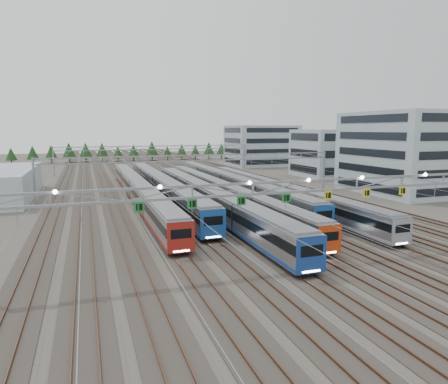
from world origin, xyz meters
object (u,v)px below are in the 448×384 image
object	(u,v)px
depot_bldg_mid	(326,153)
train_b	(161,186)
gantry_near	(307,188)
depot_bldg_south	(406,153)
gantry_mid	(196,163)
west_shed	(5,184)
train_e	(227,183)
train_c	(206,198)
depot_bldg_north	(261,146)
train_a	(138,190)
train_f	(275,191)
train_d	(221,191)
gantry_far	(156,151)

from	to	relation	value
depot_bldg_mid	train_b	bearing A→B (deg)	-158.09
gantry_near	depot_bldg_south	bearing A→B (deg)	37.18
depot_bldg_mid	gantry_mid	bearing A→B (deg)	-154.42
depot_bldg_south	west_shed	world-z (taller)	depot_bldg_south
train_b	depot_bldg_south	distance (m)	49.03
train_e	gantry_near	xyz separation A→B (m)	(-6.80, -41.54, 4.96)
train_c	depot_bldg_north	xyz separation A→B (m)	(41.46, 70.94, 4.84)
train_c	train_e	distance (m)	17.97
gantry_near	gantry_mid	size ratio (longest dim) A/B	1.00
train_a	train_e	world-z (taller)	train_e
train_f	train_a	bearing A→B (deg)	158.29
train_d	gantry_mid	world-z (taller)	gantry_mid
train_a	train_d	size ratio (longest dim) A/B	1.03
train_f	gantry_near	distance (m)	31.86
depot_bldg_north	west_shed	xyz separation A→B (m)	(-73.29, -47.21, -4.27)
train_f	gantry_mid	bearing A→B (deg)	136.24
gantry_near	depot_bldg_mid	xyz separation A→B (m)	(41.60, 60.00, -0.80)
gantry_far	depot_bldg_north	world-z (taller)	depot_bldg_north
depot_bldg_south	train_a	bearing A→B (deg)	172.19
train_a	train_b	bearing A→B (deg)	26.79
depot_bldg_mid	depot_bldg_north	bearing A→B (deg)	93.63
gantry_near	gantry_mid	bearing A→B (deg)	89.93
train_f	gantry_far	distance (m)	57.07
train_c	gantry_far	bearing A→B (deg)	87.82
train_e	depot_bldg_mid	world-z (taller)	depot_bldg_mid
train_c	train_f	bearing A→B (deg)	14.00
train_b	depot_bldg_south	size ratio (longest dim) A/B	2.94
west_shed	gantry_mid	bearing A→B (deg)	-15.72
train_a	train_c	size ratio (longest dim) A/B	1.10
depot_bldg_north	gantry_mid	bearing A→B (deg)	-124.61
train_b	gantry_far	xyz separation A→B (m)	(6.75, 44.54, 4.18)
depot_bldg_north	train_c	bearing A→B (deg)	-120.30
train_e	gantry_near	bearing A→B (deg)	-99.29
gantry_near	depot_bldg_south	size ratio (longest dim) A/B	2.56
depot_bldg_mid	train_e	bearing A→B (deg)	-152.05
train_a	depot_bldg_north	distance (m)	77.50
depot_bldg_mid	gantry_near	bearing A→B (deg)	-124.73
gantry_near	train_e	bearing A→B (deg)	80.71
train_c	depot_bldg_mid	xyz separation A→B (m)	(43.80, 34.02, 4.15)
train_c	gantry_mid	size ratio (longest dim) A/B	1.09
train_a	depot_bldg_south	xyz separation A→B (m)	(52.26, -7.16, 5.94)
train_c	train_e	world-z (taller)	train_c
train_c	gantry_far	xyz separation A→B (m)	(2.25, 59.14, 4.25)
train_e	gantry_near	world-z (taller)	gantry_near
train_f	west_shed	world-z (taller)	west_shed
train_a	gantry_mid	world-z (taller)	gantry_mid
gantry_mid	train_d	bearing A→B (deg)	-74.24
depot_bldg_south	west_shed	distance (m)	77.54
train_d	depot_bldg_north	distance (m)	74.75
gantry_far	gantry_mid	bearing A→B (deg)	-90.00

